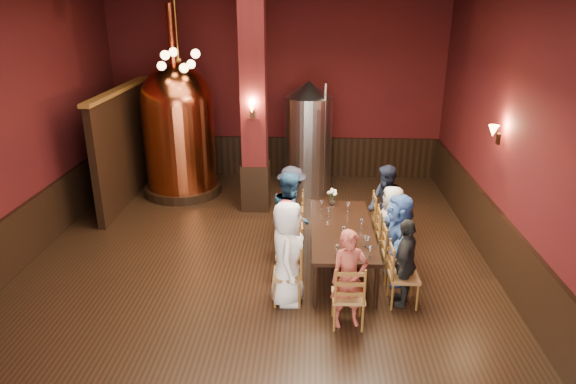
{
  "coord_description": "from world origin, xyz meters",
  "views": [
    {
      "loc": [
        0.89,
        -7.43,
        4.27
      ],
      "look_at": [
        0.51,
        0.2,
        1.36
      ],
      "focal_mm": 32.0,
      "sensor_mm": 36.0,
      "label": 1
    }
  ],
  "objects_px": {
    "dining_table": "(342,232)",
    "steel_vessel": "(308,138)",
    "copper_kettle": "(179,129)",
    "rose_vase": "(333,194)",
    "person_2": "(290,217)",
    "person_0": "(288,253)",
    "person_1": "(289,240)"
  },
  "relations": [
    {
      "from": "person_0",
      "to": "rose_vase",
      "type": "xyz_separation_m",
      "value": [
        0.71,
        2.01,
        0.15
      ]
    },
    {
      "from": "person_0",
      "to": "copper_kettle",
      "type": "xyz_separation_m",
      "value": [
        -2.66,
        4.45,
        0.72
      ]
    },
    {
      "from": "person_0",
      "to": "steel_vessel",
      "type": "distance_m",
      "value": 4.72
    },
    {
      "from": "dining_table",
      "to": "rose_vase",
      "type": "bearing_deg",
      "value": 96.44
    },
    {
      "from": "person_2",
      "to": "steel_vessel",
      "type": "distance_m",
      "value": 3.41
    },
    {
      "from": "person_2",
      "to": "steel_vessel",
      "type": "xyz_separation_m",
      "value": [
        0.26,
        3.36,
        0.49
      ]
    },
    {
      "from": "person_0",
      "to": "steel_vessel",
      "type": "xyz_separation_m",
      "value": [
        0.24,
        4.69,
        0.48
      ]
    },
    {
      "from": "person_2",
      "to": "steel_vessel",
      "type": "relative_size",
      "value": 0.62
    },
    {
      "from": "person_1",
      "to": "rose_vase",
      "type": "xyz_separation_m",
      "value": [
        0.72,
        1.34,
        0.27
      ]
    },
    {
      "from": "dining_table",
      "to": "person_0",
      "type": "xyz_separation_m",
      "value": [
        -0.84,
        -1.01,
        0.11
      ]
    },
    {
      "from": "steel_vessel",
      "to": "rose_vase",
      "type": "bearing_deg",
      "value": -80.02
    },
    {
      "from": "person_0",
      "to": "person_1",
      "type": "bearing_deg",
      "value": 1.58
    },
    {
      "from": "dining_table",
      "to": "person_0",
      "type": "distance_m",
      "value": 1.32
    },
    {
      "from": "copper_kettle",
      "to": "dining_table",
      "type": "bearing_deg",
      "value": -44.56
    },
    {
      "from": "person_0",
      "to": "person_1",
      "type": "height_order",
      "value": "person_0"
    },
    {
      "from": "person_1",
      "to": "steel_vessel",
      "type": "xyz_separation_m",
      "value": [
        0.25,
        4.02,
        0.6
      ]
    },
    {
      "from": "dining_table",
      "to": "copper_kettle",
      "type": "xyz_separation_m",
      "value": [
        -3.49,
        3.44,
        0.83
      ]
    },
    {
      "from": "dining_table",
      "to": "steel_vessel",
      "type": "relative_size",
      "value": 0.94
    },
    {
      "from": "person_2",
      "to": "rose_vase",
      "type": "relative_size",
      "value": 5.17
    },
    {
      "from": "person_1",
      "to": "rose_vase",
      "type": "bearing_deg",
      "value": -9.27
    },
    {
      "from": "dining_table",
      "to": "steel_vessel",
      "type": "xyz_separation_m",
      "value": [
        -0.6,
        3.68,
        0.59
      ]
    },
    {
      "from": "person_1",
      "to": "person_2",
      "type": "bearing_deg",
      "value": 19.73
    },
    {
      "from": "person_2",
      "to": "rose_vase",
      "type": "bearing_deg",
      "value": -56.43
    },
    {
      "from": "person_0",
      "to": "copper_kettle",
      "type": "bearing_deg",
      "value": 31.58
    },
    {
      "from": "person_1",
      "to": "steel_vessel",
      "type": "height_order",
      "value": "steel_vessel"
    },
    {
      "from": "dining_table",
      "to": "person_1",
      "type": "xyz_separation_m",
      "value": [
        -0.85,
        -0.34,
        -0.01
      ]
    },
    {
      "from": "rose_vase",
      "to": "dining_table",
      "type": "bearing_deg",
      "value": -82.73
    },
    {
      "from": "person_2",
      "to": "dining_table",
      "type": "bearing_deg",
      "value": -119.92
    },
    {
      "from": "person_0",
      "to": "person_2",
      "type": "xyz_separation_m",
      "value": [
        -0.02,
        1.33,
        -0.0
      ]
    },
    {
      "from": "person_0",
      "to": "copper_kettle",
      "type": "relative_size",
      "value": 0.38
    },
    {
      "from": "copper_kettle",
      "to": "rose_vase",
      "type": "relative_size",
      "value": 13.53
    },
    {
      "from": "person_0",
      "to": "steel_vessel",
      "type": "relative_size",
      "value": 0.62
    }
  ]
}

